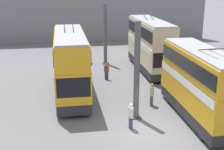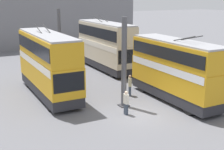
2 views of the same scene
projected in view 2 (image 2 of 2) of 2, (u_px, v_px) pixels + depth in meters
The scene contains 11 objects.
ground_plane at pixel (139, 115), 22.13m from camera, with size 240.00×240.00×0.00m, color slate.
depot_back_wall at pixel (31, 20), 47.08m from camera, with size 0.50×36.00×9.14m.
support_column_near at pixel (124, 65), 23.14m from camera, with size 0.71×0.71×6.77m.
support_column_far at pixel (60, 40), 35.85m from camera, with size 0.71×0.71×6.77m.
bus_left_near at pixel (176, 67), 24.51m from camera, with size 9.06×2.54×5.51m.
bus_left_far at pixel (106, 43), 35.00m from camera, with size 10.03×2.54×5.94m.
bus_right_mid at pixel (48, 61), 25.73m from camera, with size 9.98×2.54×5.88m.
person_by_left_row at pixel (130, 85), 26.13m from camera, with size 0.48×0.40×1.81m.
person_aisle_midway at pixel (73, 72), 31.05m from camera, with size 0.47×0.47×1.63m.
person_aisle_foreground at pixel (126, 102), 22.03m from camera, with size 0.42×0.25×1.75m.
oil_drum at pixel (44, 64), 36.17m from camera, with size 0.66×0.66×0.91m.
Camera 2 is at (-17.43, 11.33, 8.33)m, focal length 50.00 mm.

